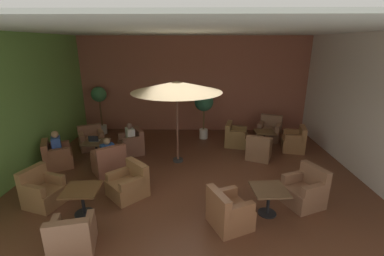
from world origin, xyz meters
name	(u,v)px	position (x,y,z in m)	size (l,w,h in m)	color
ground_plane	(192,172)	(0.00, 0.00, -0.01)	(9.46, 8.12, 0.02)	brown
wall_back_brick	(194,85)	(0.00, 4.02, 1.94)	(9.46, 0.08, 3.88)	#95523F
wall_left_accent	(20,106)	(-4.69, 0.00, 1.94)	(0.08, 8.12, 3.88)	#699B45
wall_right_plain	(367,108)	(4.69, 0.00, 1.94)	(0.08, 8.12, 3.88)	silver
ceiling_slab	(192,30)	(0.00, 0.00, 3.91)	(9.46, 8.12, 0.06)	silver
cafe_table_front_left	(96,145)	(-3.06, 0.82, 0.49)	(0.76, 0.76, 0.62)	black
armchair_front_left_north	(57,157)	(-4.09, 0.31, 0.32)	(1.06, 1.07, 0.83)	brown
armchair_front_left_east	(109,163)	(-2.36, -0.09, 0.33)	(1.08, 1.06, 0.89)	brown
armchair_front_left_south	(132,144)	(-2.05, 1.36, 0.32)	(1.00, 1.00, 0.84)	brown
armchair_front_left_west	(91,140)	(-3.61, 1.82, 0.30)	(1.07, 1.05, 0.79)	#905E45
cafe_table_front_right	(264,136)	(2.54, 1.94, 0.45)	(0.68, 0.68, 0.62)	black
armchair_front_right_north	(294,142)	(3.53, 1.72, 0.33)	(0.86, 0.90, 0.87)	#8D5E37
armchair_front_right_east	(270,131)	(2.97, 2.87, 0.34)	(1.06, 1.04, 0.92)	brown
armchair_front_right_south	(235,137)	(1.55, 2.18, 0.31)	(0.92, 0.96, 0.84)	brown
armchair_front_right_west	(259,149)	(2.15, 1.00, 0.32)	(0.96, 0.98, 0.84)	brown
cafe_table_mid_center	(269,195)	(1.70, -1.96, 0.48)	(0.79, 0.79, 0.62)	black
armchair_mid_center_north	(304,191)	(2.63, -1.56, 0.33)	(0.99, 1.00, 0.92)	brown
armchair_mid_center_east	(229,212)	(0.80, -2.37, 0.32)	(0.99, 1.00, 0.83)	brown
cafe_table_rear_right	(82,195)	(-2.33, -2.04, 0.47)	(0.79, 0.79, 0.62)	black
armchair_rear_right_north	(129,184)	(-1.52, -1.25, 0.30)	(1.13, 1.13, 0.81)	#92603A
armchair_rear_right_east	(43,192)	(-3.40, -1.69, 0.33)	(0.91, 0.89, 0.90)	brown
armchair_rear_right_south	(72,237)	(-2.07, -3.12, 0.29)	(0.87, 0.86, 0.78)	brown
patio_umbrella_tall_red	(177,87)	(-0.45, 0.75, 2.37)	(2.69, 2.69, 2.54)	#2D2D2D
potted_tree_left_corner	(204,105)	(0.41, 2.92, 1.33)	(0.72, 0.72, 1.82)	beige
potted_tree_mid_left	(99,101)	(-3.77, 3.41, 1.39)	(0.61, 0.61, 1.95)	silver
patron_blue_shirt	(56,143)	(-4.05, 0.33, 0.74)	(0.39, 0.46, 0.69)	#334F9E
patron_by_window	(130,134)	(-2.08, 1.34, 0.71)	(0.39, 0.46, 0.64)	silver
patron_with_friend	(107,149)	(-2.39, -0.06, 0.72)	(0.41, 0.39, 0.61)	#244996
iced_drink_cup	(97,139)	(-3.03, 0.86, 0.67)	(0.08, 0.08, 0.11)	white
open_laptop	(94,140)	(-3.11, 0.84, 0.67)	(0.32, 0.23, 0.20)	#9EA0A5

